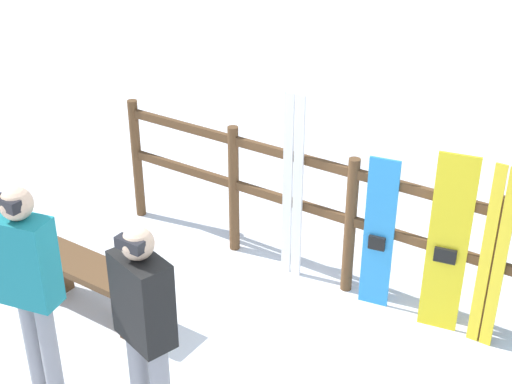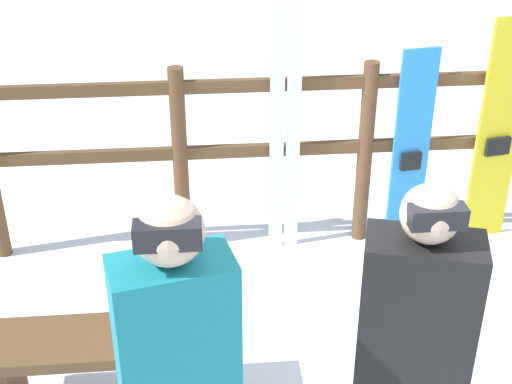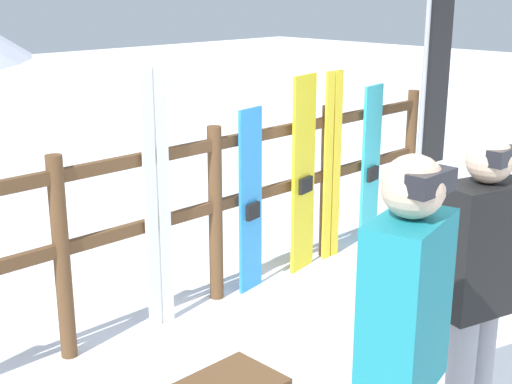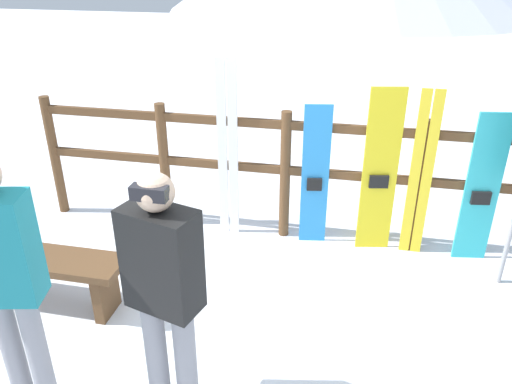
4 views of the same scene
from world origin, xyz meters
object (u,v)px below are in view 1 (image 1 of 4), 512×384
Objects in this scene: bench at (92,279)px; snowboard_yellow at (447,246)px; ski_pair_yellow at (493,259)px; person_teal at (30,279)px; person_black at (144,319)px; ski_pair_white at (293,189)px; snowboard_blue at (379,235)px.

bench is 0.78× the size of snowboard_yellow.
snowboard_yellow is 1.00× the size of ski_pair_yellow.
ski_pair_yellow is at bearing 0.54° from snowboard_yellow.
person_teal is 1.06× the size of person_black.
ski_pair_yellow is (2.83, 1.43, 0.45)m from bench.
ski_pair_yellow is (1.77, 0.00, -0.09)m from ski_pair_white.
person_teal is at bearing -122.79° from snowboard_blue.
bench is at bearing -150.01° from snowboard_yellow.
person_teal is at bearing -168.68° from person_black.
ski_pair_white is (0.65, 2.31, -0.12)m from person_teal.
snowboard_yellow reaches higher than snowboard_blue.
person_black is 2.15m from ski_pair_white.
snowboard_blue is 0.94m from ski_pair_yellow.
ski_pair_white is (1.06, 1.43, 0.54)m from bench.
snowboard_yellow reaches higher than bench.
bench is 1.86m from ski_pair_white.
person_black reaches higher than snowboard_blue.
ski_pair_white is 1.12× the size of snowboard_yellow.
bench is 0.72× the size of person_teal.
ski_pair_white is 1.12× the size of ski_pair_yellow.
bench is at bearing -126.59° from ski_pair_white.
person_teal is 0.96× the size of ski_pair_white.
snowboard_yellow is at bearing 48.21° from person_teal.
bench is 0.76× the size of person_black.
ski_pair_white is (-0.21, 2.14, -0.05)m from person_black.
snowboard_blue is at bearing 73.63° from person_black.
person_black is 1.02× the size of snowboard_yellow.
snowboard_blue is at bearing 36.95° from bench.
ski_pair_white is at bearing 53.41° from bench.
ski_pair_white reaches higher than person_black.
person_black is at bearing -119.40° from snowboard_yellow.
snowboard_blue is 0.88× the size of snowboard_yellow.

